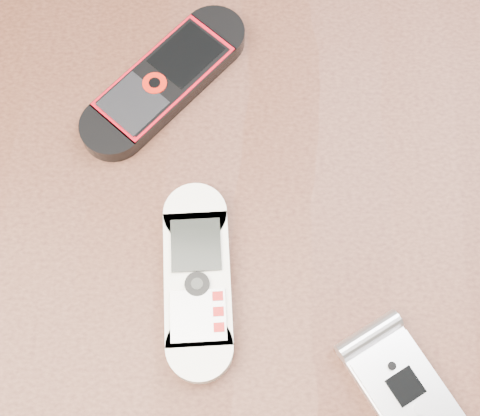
% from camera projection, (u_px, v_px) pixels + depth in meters
% --- Properties ---
extents(ground, '(4.00, 4.00, 0.00)m').
position_uv_depth(ground, '(237.00, 360.00, 1.18)').
color(ground, '#472B19').
rests_on(ground, ground).
extents(table, '(1.20, 0.80, 0.75)m').
position_uv_depth(table, '(234.00, 255.00, 0.57)').
color(table, black).
rests_on(table, ground).
extents(nokia_white, '(0.05, 0.14, 0.02)m').
position_uv_depth(nokia_white, '(198.00, 279.00, 0.45)').
color(nokia_white, white).
rests_on(nokia_white, table).
extents(nokia_black_red, '(0.14, 0.15, 0.02)m').
position_uv_depth(nokia_black_red, '(165.00, 81.00, 0.50)').
color(nokia_black_red, black).
rests_on(nokia_black_red, table).
extents(motorola_razr, '(0.09, 0.10, 0.01)m').
position_uv_depth(motorola_razr, '(406.00, 391.00, 0.42)').
color(motorola_razr, silver).
rests_on(motorola_razr, table).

